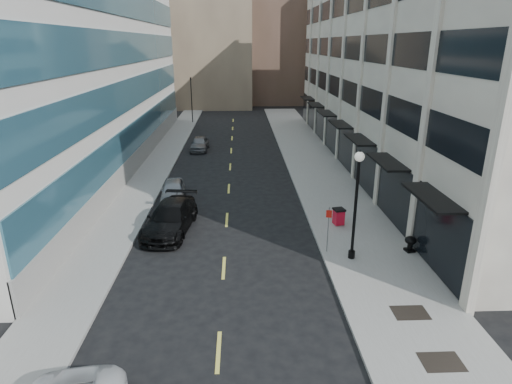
{
  "coord_description": "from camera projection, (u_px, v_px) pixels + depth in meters",
  "views": [
    {
      "loc": [
        0.84,
        -10.51,
        10.37
      ],
      "look_at": [
        1.74,
        12.18,
        2.44
      ],
      "focal_mm": 30.0,
      "sensor_mm": 36.0,
      "label": 1
    }
  ],
  "objects": [
    {
      "name": "lamppost",
      "position": [
        356.0,
        196.0,
        20.42
      ],
      "size": [
        0.47,
        0.47,
        5.61
      ],
      "color": "black",
      "rests_on": "sidewalk_right"
    },
    {
      "name": "sidewalk_left",
      "position": [
        142.0,
        189.0,
        31.9
      ],
      "size": [
        3.0,
        80.0,
        0.15
      ],
      "primitive_type": "cube",
      "color": "gray",
      "rests_on": "ground"
    },
    {
      "name": "skyline_brown",
      "position": [
        278.0,
        3.0,
        75.91
      ],
      "size": [
        12.0,
        16.0,
        34.0
      ],
      "primitive_type": "cube",
      "color": "brown",
      "rests_on": "ground"
    },
    {
      "name": "road_centerline",
      "position": [
        228.0,
        203.0,
        29.34
      ],
      "size": [
        0.15,
        68.2,
        0.01
      ],
      "color": "#D8CC4C",
      "rests_on": "ground"
    },
    {
      "name": "grate_far",
      "position": [
        410.0,
        313.0,
        17.12
      ],
      "size": [
        1.4,
        1.0,
        0.01
      ],
      "primitive_type": "cube",
      "color": "black",
      "rests_on": "sidewalk_right"
    },
    {
      "name": "sidewalk_right",
      "position": [
        328.0,
        186.0,
        32.43
      ],
      "size": [
        5.0,
        80.0,
        0.15
      ],
      "primitive_type": "cube",
      "color": "gray",
      "rests_on": "ground"
    },
    {
      "name": "skyline_tan_near",
      "position": [
        209.0,
        20.0,
        72.68
      ],
      "size": [
        14.0,
        18.0,
        28.0
      ],
      "primitive_type": "cube",
      "color": "#8B785B",
      "rests_on": "ground"
    },
    {
      "name": "skyline_stone",
      "position": [
        339.0,
        45.0,
        72.93
      ],
      "size": [
        10.0,
        14.0,
        20.0
      ],
      "primitive_type": "cube",
      "color": "beige",
      "rests_on": "ground"
    },
    {
      "name": "car_grey_sedan",
      "position": [
        200.0,
        143.0,
        43.48
      ],
      "size": [
        1.82,
        4.16,
        1.39
      ],
      "primitive_type": "imported",
      "rotation": [
        0.0,
        0.0,
        -0.04
      ],
      "color": "slate",
      "rests_on": "ground"
    },
    {
      "name": "grate_mid",
      "position": [
        442.0,
        362.0,
        14.48
      ],
      "size": [
        1.4,
        1.0,
        0.01
      ],
      "primitive_type": "cube",
      "color": "black",
      "rests_on": "sidewalk_right"
    },
    {
      "name": "car_black_pickup",
      "position": [
        170.0,
        218.0,
        24.64
      ],
      "size": [
        3.03,
        5.97,
        1.66
      ],
      "primitive_type": "imported",
      "rotation": [
        0.0,
        0.0,
        -0.13
      ],
      "color": "black",
      "rests_on": "ground"
    },
    {
      "name": "skyline_tan_far",
      "position": [
        161.0,
        39.0,
        82.73
      ],
      "size": [
        12.0,
        14.0,
        22.0
      ],
      "primitive_type": "cube",
      "color": "#8B785B",
      "rests_on": "ground"
    },
    {
      "name": "urn_planter",
      "position": [
        411.0,
        242.0,
        22.02
      ],
      "size": [
        0.6,
        0.6,
        0.83
      ],
      "rotation": [
        0.0,
        0.0,
        0.19
      ],
      "color": "black",
      "rests_on": "sidewalk_right"
    },
    {
      "name": "traffic_signal",
      "position": [
        191.0,
        80.0,
        56.49
      ],
      "size": [
        0.66,
        0.66,
        6.98
      ],
      "color": "black",
      "rests_on": "ground"
    },
    {
      "name": "building_right",
      "position": [
        427.0,
        60.0,
        36.43
      ],
      "size": [
        15.3,
        46.5,
        18.25
      ],
      "color": "beige",
      "rests_on": "ground"
    },
    {
      "name": "trash_bin",
      "position": [
        339.0,
        216.0,
        25.27
      ],
      "size": [
        0.74,
        0.76,
        1.01
      ],
      "rotation": [
        0.0,
        0.0,
        0.22
      ],
      "color": "red",
      "rests_on": "sidewalk_right"
    },
    {
      "name": "sign_post",
      "position": [
        328.0,
        223.0,
        21.64
      ],
      "size": [
        0.29,
        0.08,
        2.46
      ],
      "rotation": [
        0.0,
        0.0,
        -0.18
      ],
      "color": "slate",
      "rests_on": "sidewalk_right"
    },
    {
      "name": "car_silver_sedan",
      "position": [
        173.0,
        190.0,
        29.64
      ],
      "size": [
        2.08,
        4.28,
        1.41
      ],
      "primitive_type": "imported",
      "rotation": [
        0.0,
        0.0,
        0.1
      ],
      "color": "gray",
      "rests_on": "ground"
    },
    {
      "name": "building_left",
      "position": [
        33.0,
        48.0,
        34.88
      ],
      "size": [
        16.14,
        46.0,
        20.0
      ],
      "color": "silver",
      "rests_on": "ground"
    }
  ]
}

